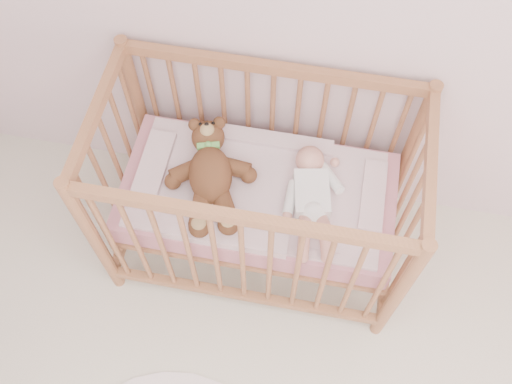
# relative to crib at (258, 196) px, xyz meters

# --- Properties ---
(crib) EXTENTS (1.36, 0.76, 1.00)m
(crib) POSITION_rel_crib_xyz_m (0.00, 0.00, 0.00)
(crib) COLOR #B97B4E
(crib) RESTS_ON floor
(mattress) EXTENTS (1.22, 0.62, 0.13)m
(mattress) POSITION_rel_crib_xyz_m (0.00, 0.00, -0.01)
(mattress) COLOR #C77C86
(mattress) RESTS_ON crib
(blanket) EXTENTS (1.10, 0.58, 0.06)m
(blanket) POSITION_rel_crib_xyz_m (0.00, 0.00, 0.06)
(blanket) COLOR #D08F99
(blanket) RESTS_ON mattress
(baby) EXTENTS (0.38, 0.61, 0.14)m
(baby) POSITION_rel_crib_xyz_m (0.24, -0.02, 0.14)
(baby) COLOR white
(baby) RESTS_ON blanket
(teddy_bear) EXTENTS (0.57, 0.69, 0.16)m
(teddy_bear) POSITION_rel_crib_xyz_m (-0.21, -0.02, 0.15)
(teddy_bear) COLOR brown
(teddy_bear) RESTS_ON blanket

